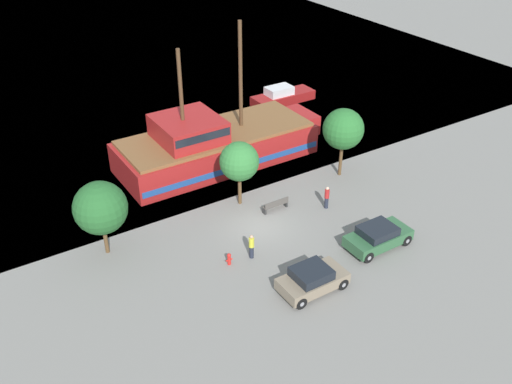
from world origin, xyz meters
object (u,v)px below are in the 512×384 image
(fire_hydrant, at_px, (229,259))
(pedestrian_walking_far, at_px, (327,197))
(bench_promenade_east, at_px, (276,205))
(parked_car_curb_front, at_px, (312,279))
(parked_car_curb_mid, at_px, (378,236))
(pedestrian_walking_near, at_px, (251,246))
(moored_boat_dockside, at_px, (282,96))
(pirate_ship, at_px, (214,144))

(fire_hydrant, relative_size, pedestrian_walking_far, 0.47)
(bench_promenade_east, xyz_separation_m, pedestrian_walking_far, (3.06, -1.57, 0.38))
(parked_car_curb_front, height_order, pedestrian_walking_far, pedestrian_walking_far)
(parked_car_curb_mid, distance_m, pedestrian_walking_far, 5.08)
(parked_car_curb_mid, xyz_separation_m, fire_hydrant, (-8.51, 3.35, -0.32))
(parked_car_curb_mid, height_order, pedestrian_walking_near, pedestrian_walking_near)
(parked_car_curb_front, relative_size, bench_promenade_east, 2.06)
(moored_boat_dockside, bearing_deg, pedestrian_walking_near, -129.06)
(parked_car_curb_front, distance_m, bench_promenade_east, 8.17)
(moored_boat_dockside, xyz_separation_m, bench_promenade_east, (-11.05, -15.20, -0.17))
(pirate_ship, relative_size, moored_boat_dockside, 2.64)
(pirate_ship, relative_size, fire_hydrant, 21.36)
(bench_promenade_east, bearing_deg, pedestrian_walking_far, -27.13)
(parked_car_curb_front, xyz_separation_m, bench_promenade_east, (2.80, 7.67, -0.28))
(pirate_ship, xyz_separation_m, pedestrian_walking_near, (-3.99, -11.67, -0.71))
(pirate_ship, height_order, parked_car_curb_front, pirate_ship)
(pirate_ship, xyz_separation_m, fire_hydrant, (-5.44, -11.52, -1.11))
(moored_boat_dockside, height_order, pedestrian_walking_far, pedestrian_walking_far)
(fire_hydrant, xyz_separation_m, pedestrian_walking_far, (8.59, 1.73, 0.41))
(moored_boat_dockside, distance_m, pedestrian_walking_far, 18.57)
(parked_car_curb_mid, bearing_deg, pedestrian_walking_near, 155.66)
(moored_boat_dockside, distance_m, parked_car_curb_front, 26.73)
(bench_promenade_east, height_order, pedestrian_walking_far, pedestrian_walking_far)
(fire_hydrant, bearing_deg, parked_car_curb_front, -57.99)
(parked_car_curb_front, relative_size, parked_car_curb_mid, 0.93)
(pirate_ship, distance_m, parked_car_curb_front, 16.14)
(pedestrian_walking_far, bearing_deg, pirate_ship, 107.84)
(bench_promenade_east, bearing_deg, parked_car_curb_front, -110.05)
(pirate_ship, height_order, pedestrian_walking_far, pirate_ship)
(fire_hydrant, bearing_deg, pirate_ship, 64.73)
(moored_boat_dockside, xyz_separation_m, pedestrian_walking_near, (-15.13, -18.65, 0.20))
(fire_hydrant, relative_size, pedestrian_walking_near, 0.47)
(pirate_ship, distance_m, pedestrian_walking_near, 12.36)
(moored_boat_dockside, bearing_deg, parked_car_curb_mid, -110.28)
(moored_boat_dockside, distance_m, fire_hydrant, 24.84)
(bench_promenade_east, bearing_deg, pedestrian_walking_near, -139.79)
(moored_boat_dockside, relative_size, parked_car_curb_mid, 1.50)
(parked_car_curb_mid, relative_size, pedestrian_walking_far, 2.52)
(parked_car_curb_front, xyz_separation_m, parked_car_curb_mid, (5.78, 1.02, 0.01))
(fire_hydrant, distance_m, pedestrian_walking_near, 1.51)
(bench_promenade_east, bearing_deg, pirate_ship, 90.63)
(parked_car_curb_front, bearing_deg, pedestrian_walking_far, 46.15)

